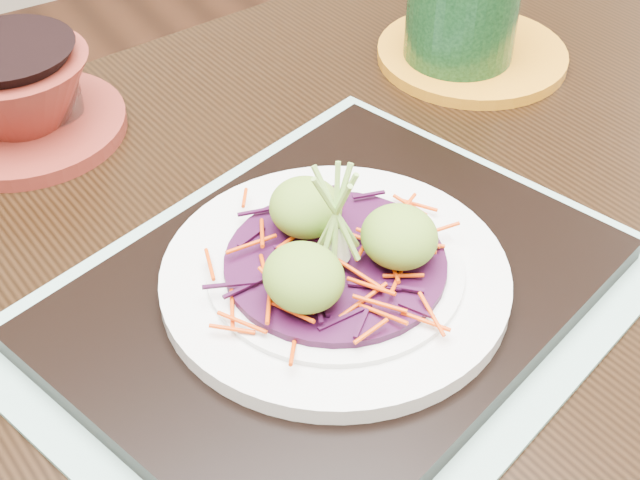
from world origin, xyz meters
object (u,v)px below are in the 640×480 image
white_plate (335,276)px  terracotta_bowl_set (19,100)px  yellow_plate (472,54)px  green_jar (463,7)px  serving_tray (335,293)px  water_glass (44,83)px  dining_table (296,371)px

white_plate → terracotta_bowl_set: terracotta_bowl_set is taller
white_plate → yellow_plate: size_ratio=1.28×
green_jar → serving_tray: bearing=-142.2°
water_glass → green_jar: (0.38, -0.11, 0.02)m
dining_table → white_plate: 0.13m
serving_tray → white_plate: (0.00, 0.00, 0.02)m
dining_table → terracotta_bowl_set: size_ratio=5.36×
terracotta_bowl_set → green_jar: size_ratio=1.83×
yellow_plate → green_jar: size_ratio=1.52×
water_glass → yellow_plate: 0.41m
white_plate → green_jar: bearing=37.8°
water_glass → terracotta_bowl_set: 0.03m
serving_tray → white_plate: white_plate is taller
terracotta_bowl_set → green_jar: green_jar is taller
white_plate → terracotta_bowl_set: (-0.12, 0.33, 0.00)m
serving_tray → yellow_plate: (0.30, 0.22, -0.01)m
dining_table → serving_tray: (0.01, -0.03, 0.11)m
serving_tray → yellow_plate: size_ratio=1.97×
dining_table → water_glass: size_ratio=14.37×
white_plate → yellow_plate: (0.30, 0.22, -0.02)m
dining_table → water_glass: bearing=99.2°
white_plate → terracotta_bowl_set: 0.35m
dining_table → green_jar: (0.30, 0.19, 0.16)m
white_plate → water_glass: size_ratio=2.85×
terracotta_bowl_set → yellow_plate: (0.42, -0.11, -0.03)m
green_jar → terracotta_bowl_set: bearing=164.9°
terracotta_bowl_set → yellow_plate: bearing=-14.4°
white_plate → green_jar: green_jar is taller
water_glass → green_jar: bearing=-16.2°
white_plate → water_glass: (-0.09, 0.33, 0.01)m
yellow_plate → green_jar: bearing=-180.0°
serving_tray → terracotta_bowl_set: size_ratio=1.63×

